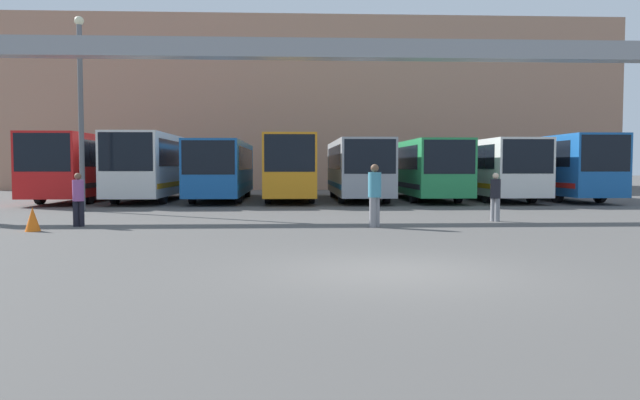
{
  "coord_description": "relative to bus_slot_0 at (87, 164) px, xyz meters",
  "views": [
    {
      "loc": [
        -1.73,
        -10.46,
        1.81
      ],
      "look_at": [
        -0.44,
        16.71,
        0.3
      ],
      "focal_mm": 35.0,
      "sensor_mm": 36.0,
      "label": 1
    }
  ],
  "objects": [
    {
      "name": "bus_slot_3",
      "position": [
        10.56,
        -0.15,
        -0.02
      ],
      "size": [
        2.44,
        11.42,
        3.27
      ],
      "color": "orange",
      "rests_on": "ground"
    },
    {
      "name": "traffic_cone",
      "position": [
        3.52,
        -15.62,
        -1.56
      ],
      "size": [
        0.41,
        0.41,
        0.67
      ],
      "color": "orange",
      "rests_on": "ground"
    },
    {
      "name": "bus_slot_0",
      "position": [
        0.0,
        0.0,
        0.0
      ],
      "size": [
        2.62,
        11.72,
        3.3
      ],
      "color": "red",
      "rests_on": "ground"
    },
    {
      "name": "pedestrian_near_left",
      "position": [
        17.21,
        -13.21,
        -1.06
      ],
      "size": [
        0.33,
        0.33,
        1.57
      ],
      "rotation": [
        0.0,
        0.0,
        5.43
      ],
      "color": "gray",
      "rests_on": "ground"
    },
    {
      "name": "bus_slot_1",
      "position": [
        3.52,
        -0.73,
        0.02
      ],
      "size": [
        2.55,
        10.25,
        3.34
      ],
      "color": "silver",
      "rests_on": "ground"
    },
    {
      "name": "bus_slot_5",
      "position": [
        17.61,
        -0.04,
        -0.14
      ],
      "size": [
        2.53,
        11.64,
        3.04
      ],
      "color": "#268C4C",
      "rests_on": "ground"
    },
    {
      "name": "pedestrian_mid_left",
      "position": [
        13.06,
        -14.9,
        -0.92
      ],
      "size": [
        0.38,
        0.38,
        1.85
      ],
      "rotation": [
        0.0,
        0.0,
        0.81
      ],
      "color": "gray",
      "rests_on": "ground"
    },
    {
      "name": "bus_slot_4",
      "position": [
        14.08,
        -0.66,
        -0.13
      ],
      "size": [
        2.51,
        10.39,
        3.07
      ],
      "color": "#999EA5",
      "rests_on": "ground"
    },
    {
      "name": "building_backdrop",
      "position": [
        12.32,
        19.06,
        4.55
      ],
      "size": [
        46.66,
        12.0,
        12.89
      ],
      "color": "tan",
      "rests_on": "ground"
    },
    {
      "name": "pedestrian_near_center",
      "position": [
        4.32,
        -14.3,
        -1.05
      ],
      "size": [
        0.33,
        0.33,
        1.59
      ],
      "rotation": [
        0.0,
        0.0,
        3.51
      ],
      "color": "black",
      "rests_on": "ground"
    },
    {
      "name": "bus_slot_2",
      "position": [
        7.04,
        -0.17,
        -0.17
      ],
      "size": [
        2.52,
        11.39,
        3.0
      ],
      "color": "#1959A5",
      "rests_on": "ground"
    },
    {
      "name": "lamp_post",
      "position": [
        2.33,
        -7.85,
        2.29
      ],
      "size": [
        0.36,
        0.36,
        7.65
      ],
      "color": "#595B60",
      "rests_on": "ground"
    },
    {
      "name": "ground_plane",
      "position": [
        12.32,
        -22.56,
        -1.9
      ],
      "size": [
        200.0,
        200.0,
        0.0
      ],
      "primitive_type": "plane",
      "color": "#514F4C"
    },
    {
      "name": "overhead_gantry",
      "position": [
        12.32,
        -9.65,
        3.64
      ],
      "size": [
        33.96,
        0.8,
        6.47
      ],
      "color": "gray",
      "rests_on": "ground"
    },
    {
      "name": "bus_slot_6",
      "position": [
        21.13,
        -0.55,
        -0.12
      ],
      "size": [
        2.54,
        10.62,
        3.08
      ],
      "color": "silver",
      "rests_on": "ground"
    },
    {
      "name": "bus_slot_7",
      "position": [
        24.65,
        -0.05,
        -0.01
      ],
      "size": [
        2.49,
        11.62,
        3.28
      ],
      "color": "#1959A5",
      "rests_on": "ground"
    }
  ]
}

